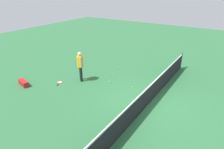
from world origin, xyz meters
TOP-DOWN VIEW (x-y plane):
  - ground_plane at (0.00, 0.00)m, footprint 40.00×40.00m
  - court_net at (0.00, 0.00)m, footprint 10.09×0.09m
  - player_near_side at (-0.07, -4.23)m, footprint 0.48×0.48m
  - tennis_racket_near_player at (0.82, -5.06)m, footprint 0.60×0.42m
  - tennis_ball_near_player at (-1.81, -3.23)m, footprint 0.07×0.07m
  - tennis_ball_by_net at (1.58, -0.45)m, footprint 0.07×0.07m
  - tennis_ball_midcourt at (-2.94, -3.42)m, footprint 0.07×0.07m
  - tennis_ball_baseline at (-0.74, -2.71)m, footprint 0.07×0.07m
  - tennis_ball_stray_left at (-0.91, -1.35)m, footprint 0.07×0.07m
  - equipment_bag at (2.09, -6.50)m, footprint 0.45×0.84m

SIDE VIEW (x-z plane):
  - ground_plane at x=0.00m, z-range 0.00..0.00m
  - tennis_racket_near_player at x=0.82m, z-range 0.00..0.03m
  - tennis_ball_near_player at x=-1.81m, z-range 0.00..0.07m
  - tennis_ball_by_net at x=1.58m, z-range 0.00..0.07m
  - tennis_ball_midcourt at x=-2.94m, z-range 0.00..0.07m
  - tennis_ball_baseline at x=-0.74m, z-range 0.00..0.07m
  - tennis_ball_stray_left at x=-0.91m, z-range 0.00..0.07m
  - equipment_bag at x=2.09m, z-range 0.00..0.28m
  - court_net at x=0.00m, z-range -0.03..1.04m
  - player_near_side at x=-0.07m, z-range 0.16..1.86m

